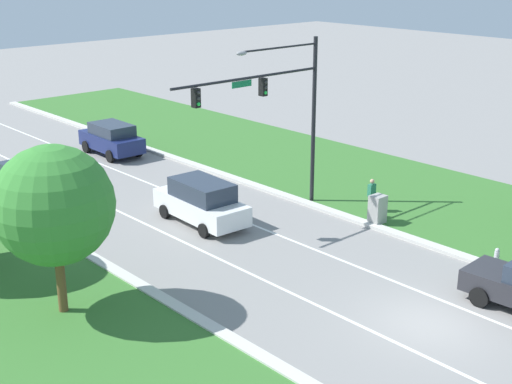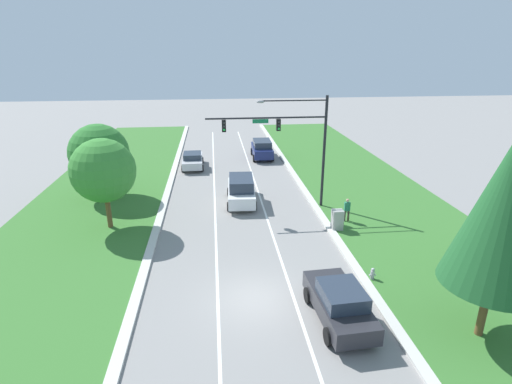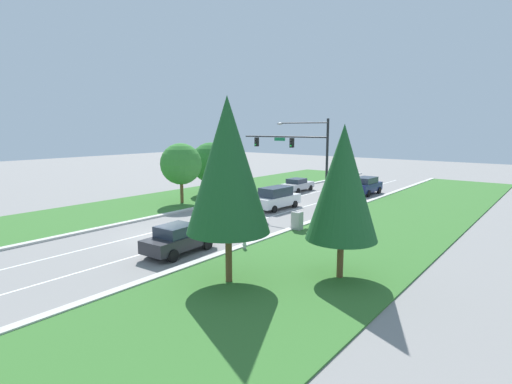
{
  "view_description": "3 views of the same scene",
  "coord_description": "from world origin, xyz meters",
  "px_view_note": "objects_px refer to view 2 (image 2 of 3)",
  "views": [
    {
      "loc": [
        -18.65,
        -11.88,
        11.85
      ],
      "look_at": [
        0.73,
        9.44,
        2.18
      ],
      "focal_mm": 50.0,
      "sensor_mm": 36.0,
      "label": 1
    },
    {
      "loc": [
        -1.73,
        -15.95,
        11.19
      ],
      "look_at": [
        1.07,
        9.87,
        1.83
      ],
      "focal_mm": 28.0,
      "sensor_mm": 36.0,
      "label": 2
    },
    {
      "loc": [
        21.34,
        -17.19,
        7.41
      ],
      "look_at": [
        -0.73,
        10.81,
        1.72
      ],
      "focal_mm": 28.0,
      "sensor_mm": 36.0,
      "label": 3
    }
  ],
  "objects_px": {
    "oak_near_left_tree": "(103,171)",
    "oak_far_left_tree": "(99,153)",
    "white_suv": "(241,190)",
    "navy_suv": "(262,149)",
    "conifer_far_right_tree": "(507,207)",
    "utility_cabinet": "(337,220)",
    "charcoal_sedan": "(339,303)",
    "silver_sedan": "(193,160)",
    "pedestrian": "(347,209)",
    "traffic_signal_mast": "(292,135)",
    "fire_hydrant": "(372,274)"
  },
  "relations": [
    {
      "from": "charcoal_sedan",
      "to": "pedestrian",
      "type": "height_order",
      "value": "charcoal_sedan"
    },
    {
      "from": "charcoal_sedan",
      "to": "pedestrian",
      "type": "distance_m",
      "value": 10.8
    },
    {
      "from": "pedestrian",
      "to": "conifer_far_right_tree",
      "type": "distance_m",
      "value": 12.8
    },
    {
      "from": "navy_suv",
      "to": "charcoal_sedan",
      "type": "bearing_deg",
      "value": -88.98
    },
    {
      "from": "silver_sedan",
      "to": "oak_near_left_tree",
      "type": "height_order",
      "value": "oak_near_left_tree"
    },
    {
      "from": "oak_near_left_tree",
      "to": "oak_far_left_tree",
      "type": "xyz_separation_m",
      "value": [
        -1.8,
        5.99,
        -0.35
      ]
    },
    {
      "from": "white_suv",
      "to": "utility_cabinet",
      "type": "xyz_separation_m",
      "value": [
        5.84,
        -5.59,
        -0.34
      ]
    },
    {
      "from": "silver_sedan",
      "to": "pedestrian",
      "type": "distance_m",
      "value": 18.18
    },
    {
      "from": "navy_suv",
      "to": "conifer_far_right_tree",
      "type": "xyz_separation_m",
      "value": [
        5.44,
        -29.16,
        4.69
      ]
    },
    {
      "from": "pedestrian",
      "to": "fire_hydrant",
      "type": "distance_m",
      "value": 7.32
    },
    {
      "from": "white_suv",
      "to": "fire_hydrant",
      "type": "height_order",
      "value": "white_suv"
    },
    {
      "from": "utility_cabinet",
      "to": "fire_hydrant",
      "type": "xyz_separation_m",
      "value": [
        0.02,
        -6.03,
        -0.36
      ]
    },
    {
      "from": "white_suv",
      "to": "conifer_far_right_tree",
      "type": "xyz_separation_m",
      "value": [
        8.64,
        -16.13,
        4.68
      ]
    },
    {
      "from": "utility_cabinet",
      "to": "conifer_far_right_tree",
      "type": "relative_size",
      "value": 0.16
    },
    {
      "from": "white_suv",
      "to": "oak_near_left_tree",
      "type": "relative_size",
      "value": 0.86
    },
    {
      "from": "traffic_signal_mast",
      "to": "navy_suv",
      "type": "height_order",
      "value": "traffic_signal_mast"
    },
    {
      "from": "charcoal_sedan",
      "to": "oak_near_left_tree",
      "type": "relative_size",
      "value": 0.79
    },
    {
      "from": "navy_suv",
      "to": "pedestrian",
      "type": "height_order",
      "value": "navy_suv"
    },
    {
      "from": "charcoal_sedan",
      "to": "silver_sedan",
      "type": "height_order",
      "value": "charcoal_sedan"
    },
    {
      "from": "traffic_signal_mast",
      "to": "fire_hydrant",
      "type": "relative_size",
      "value": 12.11
    },
    {
      "from": "conifer_far_right_tree",
      "to": "oak_far_left_tree",
      "type": "distance_m",
      "value": 26.87
    },
    {
      "from": "pedestrian",
      "to": "oak_near_left_tree",
      "type": "bearing_deg",
      "value": -0.85
    },
    {
      "from": "charcoal_sedan",
      "to": "conifer_far_right_tree",
      "type": "relative_size",
      "value": 0.53
    },
    {
      "from": "silver_sedan",
      "to": "navy_suv",
      "type": "bearing_deg",
      "value": 20.87
    },
    {
      "from": "conifer_far_right_tree",
      "to": "silver_sedan",
      "type": "bearing_deg",
      "value": 115.87
    },
    {
      "from": "traffic_signal_mast",
      "to": "oak_far_left_tree",
      "type": "distance_m",
      "value": 14.85
    },
    {
      "from": "oak_near_left_tree",
      "to": "oak_far_left_tree",
      "type": "height_order",
      "value": "oak_near_left_tree"
    },
    {
      "from": "oak_far_left_tree",
      "to": "oak_near_left_tree",
      "type": "bearing_deg",
      "value": -73.29
    },
    {
      "from": "conifer_far_right_tree",
      "to": "oak_far_left_tree",
      "type": "height_order",
      "value": "conifer_far_right_tree"
    },
    {
      "from": "traffic_signal_mast",
      "to": "silver_sedan",
      "type": "height_order",
      "value": "traffic_signal_mast"
    },
    {
      "from": "white_suv",
      "to": "pedestrian",
      "type": "distance_m",
      "value": 8.15
    },
    {
      "from": "charcoal_sedan",
      "to": "white_suv",
      "type": "height_order",
      "value": "white_suv"
    },
    {
      "from": "silver_sedan",
      "to": "utility_cabinet",
      "type": "xyz_separation_m",
      "value": [
        9.92,
        -15.7,
        -0.09
      ]
    },
    {
      "from": "utility_cabinet",
      "to": "silver_sedan",
      "type": "bearing_deg",
      "value": 122.3
    },
    {
      "from": "white_suv",
      "to": "pedestrian",
      "type": "relative_size",
      "value": 3.06
    },
    {
      "from": "pedestrian",
      "to": "white_suv",
      "type": "bearing_deg",
      "value": -30.75
    },
    {
      "from": "conifer_far_right_tree",
      "to": "oak_near_left_tree",
      "type": "bearing_deg",
      "value": 144.6
    },
    {
      "from": "silver_sedan",
      "to": "white_suv",
      "type": "distance_m",
      "value": 10.91
    },
    {
      "from": "white_suv",
      "to": "utility_cabinet",
      "type": "bearing_deg",
      "value": -41.12
    },
    {
      "from": "silver_sedan",
      "to": "utility_cabinet",
      "type": "bearing_deg",
      "value": -58.64
    },
    {
      "from": "oak_near_left_tree",
      "to": "pedestrian",
      "type": "bearing_deg",
      "value": -2.76
    },
    {
      "from": "traffic_signal_mast",
      "to": "fire_hydrant",
      "type": "xyz_separation_m",
      "value": [
        2.36,
        -10.22,
        -5.12
      ]
    },
    {
      "from": "white_suv",
      "to": "navy_suv",
      "type": "distance_m",
      "value": 13.42
    },
    {
      "from": "fire_hydrant",
      "to": "oak_near_left_tree",
      "type": "relative_size",
      "value": 0.12
    },
    {
      "from": "pedestrian",
      "to": "silver_sedan",
      "type": "bearing_deg",
      "value": -51.05
    },
    {
      "from": "white_suv",
      "to": "navy_suv",
      "type": "bearing_deg",
      "value": 78.83
    },
    {
      "from": "charcoal_sedan",
      "to": "fire_hydrant",
      "type": "relative_size",
      "value": 6.78
    },
    {
      "from": "white_suv",
      "to": "utility_cabinet",
      "type": "relative_size",
      "value": 3.7
    },
    {
      "from": "traffic_signal_mast",
      "to": "conifer_far_right_tree",
      "type": "height_order",
      "value": "conifer_far_right_tree"
    },
    {
      "from": "white_suv",
      "to": "pedestrian",
      "type": "bearing_deg",
      "value": -30.03
    }
  ]
}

